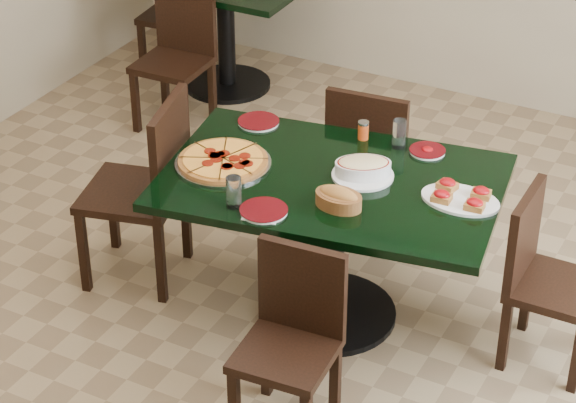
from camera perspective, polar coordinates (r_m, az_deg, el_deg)
The scene contains 20 objects.
floor at distance 5.23m, azimuth -0.59°, elevation -6.56°, with size 5.50×5.50×0.00m, color #89724F.
main_table at distance 5.00m, azimuth 2.22°, elevation -0.61°, with size 1.60×1.17×0.75m.
back_table at distance 7.24m, azimuth -3.19°, elevation 9.62°, with size 1.04×0.76×0.75m.
chair_far at distance 5.61m, azimuth 4.26°, elevation 2.28°, with size 0.45×0.45×0.88m.
chair_near at distance 4.51m, azimuth 0.24°, elevation -6.65°, with size 0.40×0.40×0.80m.
chair_right at distance 4.95m, azimuth 12.77°, elevation -3.49°, with size 0.38×0.38×0.81m.
chair_left at distance 5.33m, azimuth -7.07°, elevation 1.04°, with size 0.55×0.55×0.96m.
back_chair_near at distance 6.84m, azimuth -5.59°, elevation 7.72°, with size 0.42×0.42×0.86m.
back_chair_left at distance 7.47m, azimuth -5.30°, elevation 9.75°, with size 0.42×0.42×0.83m.
pepperoni_pizza at distance 5.01m, azimuth -3.32°, elevation 2.08°, with size 0.43×0.43×0.04m.
lasagna_casserole at distance 4.90m, azimuth 3.83°, elevation 1.73°, with size 0.29×0.27×0.09m.
bread_basket at distance 4.69m, azimuth 2.59°, elevation 0.16°, with size 0.22×0.16×0.09m.
bruschetta_platter at distance 4.78m, azimuth 8.76°, elevation 0.25°, with size 0.35×0.25×0.05m.
side_plate_near at distance 4.66m, azimuth -1.24°, elevation -0.46°, with size 0.20×0.20×0.02m.
side_plate_far_r at distance 5.14m, azimuth 7.10°, elevation 2.58°, with size 0.16×0.16×0.03m.
side_plate_far_l at distance 5.35m, azimuth -1.51°, elevation 4.07°, with size 0.20×0.20×0.02m.
napkin_setting at distance 4.66m, azimuth -1.27°, elevation -0.59°, with size 0.18×0.18×0.01m.
water_glass_a at distance 5.14m, azimuth 5.66°, elevation 3.44°, with size 0.06×0.06×0.14m, color white.
water_glass_b at distance 4.67m, azimuth -2.77°, elevation 0.48°, with size 0.07×0.07×0.14m, color white.
pepper_shaker at distance 5.21m, azimuth 3.85°, elevation 3.64°, with size 0.05×0.05×0.09m.
Camera 1 is at (1.96, -3.61, 3.24)m, focal length 70.00 mm.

